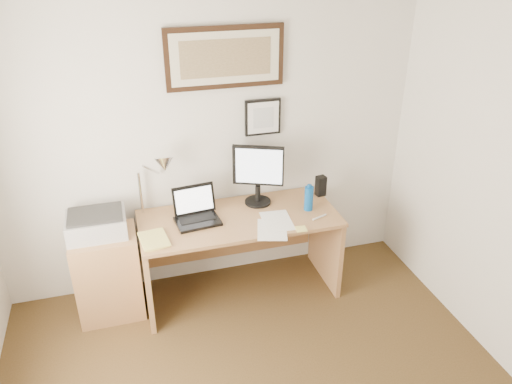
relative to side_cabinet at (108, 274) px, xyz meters
name	(u,v)px	position (x,y,z in m)	size (l,w,h in m)	color
ceiling	(304,21)	(0.92, -1.68, 2.13)	(4.00, 4.00, 0.00)	white
wall_back	(209,145)	(0.92, 0.32, 0.89)	(3.50, 0.02, 2.50)	silver
side_cabinet	(108,274)	(0.00, 0.00, 0.00)	(0.50, 0.40, 0.73)	#9C6C41
water_bottle	(309,198)	(1.65, -0.09, 0.49)	(0.07, 0.07, 0.21)	#0C4F9F
bottle_cap	(309,186)	(1.65, -0.09, 0.60)	(0.04, 0.04, 0.02)	#0C4F9F
speaker	(321,186)	(1.85, 0.12, 0.47)	(0.08, 0.07, 0.18)	black
paper_sheet_a	(272,230)	(1.27, -0.31, 0.39)	(0.22, 0.32, 0.00)	white
paper_sheet_b	(277,221)	(1.34, -0.20, 0.39)	(0.23, 0.32, 0.00)	white
sticky_pad	(301,229)	(1.48, -0.38, 0.39)	(0.08, 0.08, 0.01)	#F6EA74
marker_pen	(319,217)	(1.69, -0.25, 0.39)	(0.02, 0.02, 0.14)	silver
book	(141,243)	(0.28, -0.23, 0.40)	(0.20, 0.27, 0.02)	#DFD369
desk	(237,236)	(1.07, 0.04, 0.15)	(1.60, 0.70, 0.75)	#9C6C41
laptop	(196,213)	(0.73, 0.00, 0.44)	(0.36, 0.33, 0.26)	black
lcd_monitor	(258,172)	(1.28, 0.13, 0.68)	(0.40, 0.22, 0.52)	black
printer	(96,224)	(-0.03, 0.04, 0.45)	(0.44, 0.34, 0.18)	#A6A6A9
desk_lamp	(162,167)	(0.51, 0.13, 0.82)	(0.29, 0.27, 0.53)	silver
picture_large	(225,58)	(1.07, 0.29, 1.59)	(0.92, 0.04, 0.47)	black
picture_small	(263,117)	(1.37, 0.29, 1.09)	(0.30, 0.03, 0.30)	black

